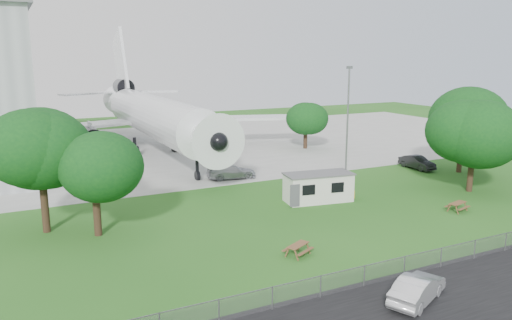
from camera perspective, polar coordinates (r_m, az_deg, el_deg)
name	(u,v)px	position (r m, az deg, el deg)	size (l,w,h in m)	color
ground	(306,230)	(38.48, 5.69, -8.02)	(160.00, 160.00, 0.00)	#377426
asphalt_strip	(436,305)	(29.24, 19.84, -15.36)	(120.00, 8.00, 0.02)	black
concrete_apron	(164,149)	(72.43, -10.48, 1.30)	(120.00, 46.00, 0.03)	#B7B7B2
airliner	(153,114)	(69.09, -11.74, 5.15)	(46.36, 47.73, 17.69)	white
site_cabin	(318,187)	(45.74, 7.14, -3.09)	(6.92, 3.62, 2.62)	silver
picnic_west	(298,255)	(33.94, 4.79, -10.79)	(1.80, 1.50, 0.76)	brown
picnic_east	(457,211)	(46.18, 21.99, -5.44)	(1.80, 1.50, 0.76)	brown
fence	(391,280)	(31.47, 15.15, -13.06)	(58.00, 0.04, 1.30)	gray
lamp_mast	(347,134)	(46.51, 10.36, 2.96)	(0.16, 0.16, 12.00)	slate
tree_west_big	(40,153)	(39.66, -23.46, 0.77)	(7.72, 7.72, 9.96)	#382619
tree_west_small	(94,163)	(37.67, -18.07, -0.37)	(6.07, 6.07, 8.50)	#382619
tree_east_front	(474,132)	(52.12, 23.68, 2.93)	(7.86, 7.86, 9.80)	#382619
tree_east_back	(463,118)	(60.43, 22.60, 4.50)	(8.67, 8.67, 10.59)	#382619
tree_far_apron	(306,119)	(71.07, 5.71, 4.74)	(5.62, 5.62, 7.13)	#382619
car_centre_sedan	(417,289)	(29.03, 17.95, -13.84)	(1.57, 4.49, 1.48)	silver
car_ne_sedan	(417,163)	(61.29, 17.92, -0.28)	(1.62, 4.64, 1.53)	black
car_apron_van	(231,172)	(53.80, -2.84, -1.34)	(2.16, 5.32, 1.54)	#B5B7BD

